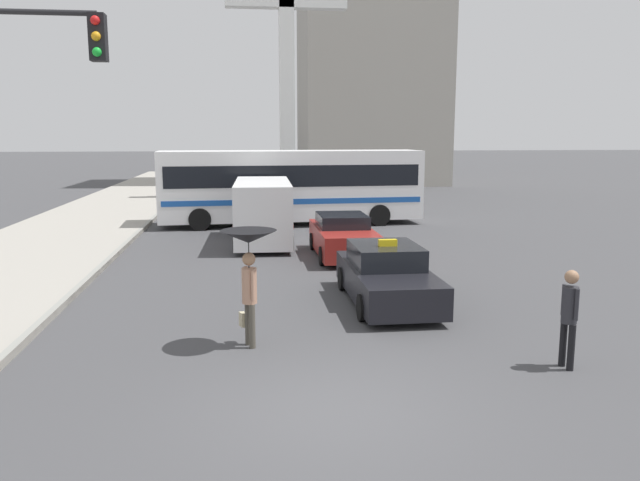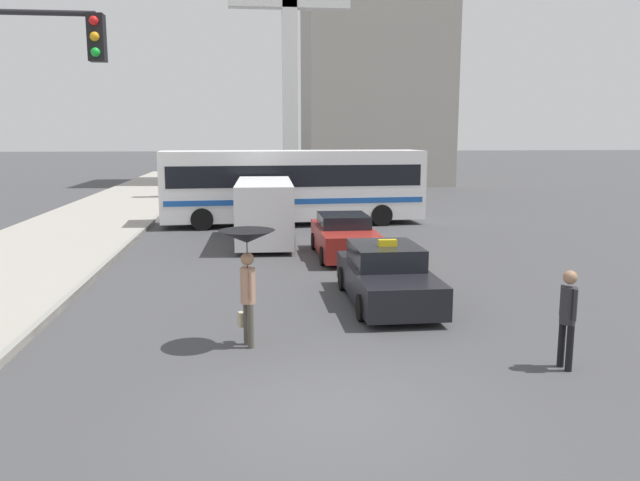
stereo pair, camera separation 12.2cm
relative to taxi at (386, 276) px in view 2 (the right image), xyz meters
The scene contains 9 objects.
ground_plane 6.32m from the taxi, 110.08° to the right, with size 300.00×300.00×0.00m, color #424244.
taxi is the anchor object (origin of this frame).
sedan_red 5.90m from the taxi, 91.37° to the left, with size 1.91×4.41×1.40m.
ambulance_van 9.22m from the taxi, 107.16° to the left, with size 2.20×5.61×2.33m.
city_bus 13.81m from the taxi, 95.31° to the left, with size 11.84×3.20×3.33m.
pedestrian_with_umbrella 4.53m from the taxi, 139.60° to the right, with size 1.07×1.07×2.27m.
pedestrian_man 5.13m from the taxi, 65.14° to the right, with size 0.31×0.42×1.75m.
traffic_light 8.75m from the taxi, 159.01° to the right, with size 2.76×0.38×6.39m.
monument_cross 26.56m from the taxi, 91.48° to the left, with size 7.35×0.90×16.71m.
Camera 2 is at (-1.10, -8.54, 4.03)m, focal length 35.00 mm.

